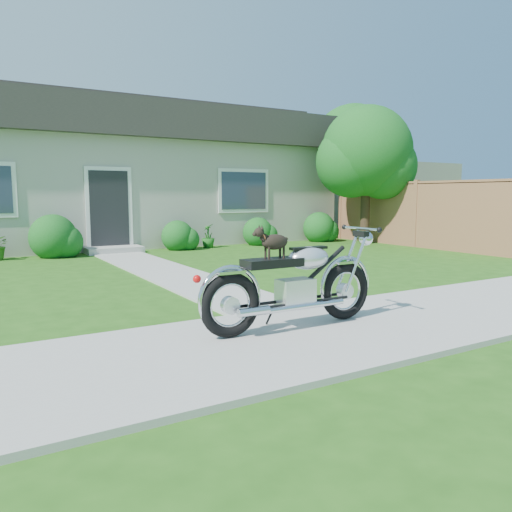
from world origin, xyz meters
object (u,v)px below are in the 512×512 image
at_px(fence, 416,214).
at_px(motorcycle_with_dog, 295,282).
at_px(potted_plant_right, 208,236).
at_px(house, 131,174).
at_px(tree_far, 357,152).
at_px(tree_near, 371,156).

height_order(fence, motorcycle_with_dog, fence).
bearing_deg(potted_plant_right, house, 107.96).
bearing_deg(motorcycle_with_dog, tree_far, 45.89).
bearing_deg(tree_far, house, 162.63).
xyz_separation_m(fence, motorcycle_with_dog, (-8.03, -5.51, -0.40)).
bearing_deg(potted_plant_right, fence, -28.37).
bearing_deg(fence, motorcycle_with_dog, -145.54).
relative_size(house, fence, 1.90).
xyz_separation_m(house, motorcycle_with_dog, (-1.73, -11.76, -1.62)).
distance_m(house, tree_near, 7.62).
distance_m(house, tree_far, 7.93).
bearing_deg(motorcycle_with_dog, tree_near, 42.74).
distance_m(tree_far, potted_plant_right, 7.03).
xyz_separation_m(tree_near, tree_far, (1.69, 2.52, 0.36)).
relative_size(tree_near, motorcycle_with_dog, 1.86).
xyz_separation_m(fence, potted_plant_right, (-5.19, 2.80, -0.61)).
xyz_separation_m(tree_far, motorcycle_with_dog, (-9.26, -9.40, -2.47)).
bearing_deg(tree_near, house, 140.16).
bearing_deg(house, potted_plant_right, -72.04).
distance_m(fence, tree_far, 4.57).
bearing_deg(house, fence, -44.74).
bearing_deg(potted_plant_right, tree_near, -16.82).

